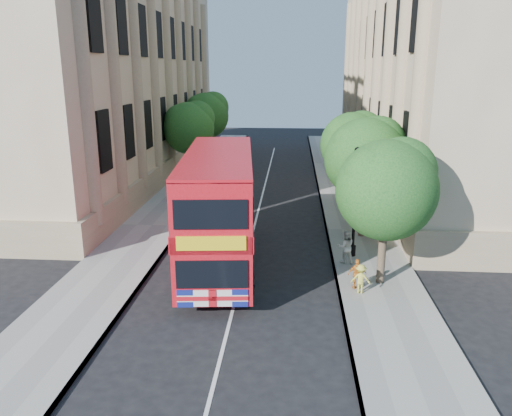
% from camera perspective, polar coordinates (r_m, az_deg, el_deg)
% --- Properties ---
extents(ground, '(120.00, 120.00, 0.00)m').
position_cam_1_polar(ground, '(18.61, -2.79, -12.00)').
color(ground, black).
rests_on(ground, ground).
extents(pavement_right, '(3.50, 80.00, 0.12)m').
position_cam_1_polar(pavement_right, '(27.95, 11.56, -2.56)').
color(pavement_right, gray).
rests_on(pavement_right, ground).
extents(pavement_left, '(3.50, 80.00, 0.12)m').
position_cam_1_polar(pavement_left, '(28.81, -11.77, -2.03)').
color(pavement_left, gray).
rests_on(pavement_left, ground).
extents(building_right, '(12.00, 38.00, 18.00)m').
position_cam_1_polar(building_right, '(42.02, 21.19, 15.10)').
color(building_right, tan).
rests_on(building_right, ground).
extents(building_left, '(12.00, 38.00, 18.00)m').
position_cam_1_polar(building_left, '(43.39, -17.90, 15.37)').
color(building_left, tan).
rests_on(building_left, ground).
extents(tree_right_near, '(4.00, 4.00, 6.08)m').
position_cam_1_polar(tree_right_near, '(20.23, 14.82, 2.60)').
color(tree_right_near, '#473828').
rests_on(tree_right_near, ground).
extents(tree_right_mid, '(4.20, 4.20, 6.37)m').
position_cam_1_polar(tree_right_mid, '(26.00, 12.54, 5.99)').
color(tree_right_mid, '#473828').
rests_on(tree_right_mid, ground).
extents(tree_right_far, '(4.00, 4.00, 6.15)m').
position_cam_1_polar(tree_right_far, '(31.91, 11.05, 7.55)').
color(tree_right_far, '#473828').
rests_on(tree_right_far, ground).
extents(tree_left_far, '(4.00, 4.00, 6.30)m').
position_cam_1_polar(tree_left_far, '(39.46, -7.65, 9.37)').
color(tree_left_far, '#473828').
rests_on(tree_left_far, ground).
extents(tree_left_back, '(4.20, 4.20, 6.65)m').
position_cam_1_polar(tree_left_back, '(47.25, -5.67, 10.76)').
color(tree_left_back, '#473828').
rests_on(tree_left_back, ground).
extents(lamp_post, '(0.32, 0.32, 5.16)m').
position_cam_1_polar(lamp_post, '(23.36, 11.23, 0.13)').
color(lamp_post, black).
rests_on(lamp_post, pavement_right).
extents(double_decker_bus, '(3.87, 11.05, 5.00)m').
position_cam_1_polar(double_decker_bus, '(22.25, -4.23, 0.31)').
color(double_decker_bus, '#B70C16').
rests_on(double_decker_bus, ground).
extents(box_van, '(2.02, 4.83, 2.75)m').
position_cam_1_polar(box_van, '(33.70, -4.38, 3.08)').
color(box_van, black).
rests_on(box_van, ground).
extents(police_constable, '(0.81, 0.69, 1.87)m').
position_cam_1_polar(police_constable, '(19.05, -1.03, -8.18)').
color(police_constable, black).
rests_on(police_constable, ground).
extents(woman_pedestrian, '(0.81, 0.66, 1.56)m').
position_cam_1_polar(woman_pedestrian, '(22.90, 10.21, -4.36)').
color(woman_pedestrian, white).
rests_on(woman_pedestrian, pavement_right).
extents(child_a, '(0.76, 0.37, 1.26)m').
position_cam_1_polar(child_a, '(20.41, 11.49, -7.40)').
color(child_a, orange).
rests_on(child_a, pavement_right).
extents(child_b, '(0.81, 0.54, 1.17)m').
position_cam_1_polar(child_b, '(20.11, 11.87, -7.92)').
color(child_b, gold).
rests_on(child_b, pavement_right).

